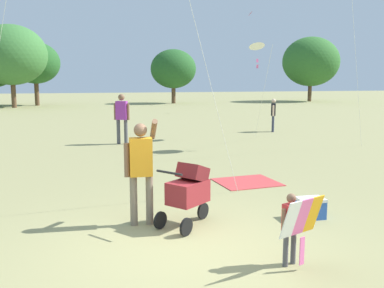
{
  "coord_description": "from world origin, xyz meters",
  "views": [
    {
      "loc": [
        -1.12,
        -5.67,
        2.39
      ],
      "look_at": [
        0.39,
        1.2,
        1.3
      ],
      "focal_mm": 40.78,
      "sensor_mm": 36.0,
      "label": 1
    }
  ],
  "objects_px": {
    "person_adult_flyer": "(141,164)",
    "stroller": "(189,189)",
    "person_sitting_far": "(122,115)",
    "picnic_blanket": "(247,182)",
    "child_with_butterfly_kite": "(293,222)",
    "cooler_box": "(311,208)",
    "kite_green_novelty": "(257,47)",
    "person_red_shirt": "(273,112)"
  },
  "relations": [
    {
      "from": "person_adult_flyer",
      "to": "cooler_box",
      "type": "xyz_separation_m",
      "value": [
        2.84,
        -0.29,
        -0.83
      ]
    },
    {
      "from": "child_with_butterfly_kite",
      "to": "picnic_blanket",
      "type": "bearing_deg",
      "value": 77.81
    },
    {
      "from": "child_with_butterfly_kite",
      "to": "kite_green_novelty",
      "type": "distance_m",
      "value": 12.08
    },
    {
      "from": "stroller",
      "to": "picnic_blanket",
      "type": "distance_m",
      "value": 3.23
    },
    {
      "from": "person_red_shirt",
      "to": "person_adult_flyer",
      "type": "bearing_deg",
      "value": -122.24
    },
    {
      "from": "child_with_butterfly_kite",
      "to": "person_red_shirt",
      "type": "xyz_separation_m",
      "value": [
        5.15,
        12.86,
        0.26
      ]
    },
    {
      "from": "person_sitting_far",
      "to": "picnic_blanket",
      "type": "relative_size",
      "value": 1.33
    },
    {
      "from": "child_with_butterfly_kite",
      "to": "picnic_blanket",
      "type": "relative_size",
      "value": 0.71
    },
    {
      "from": "kite_green_novelty",
      "to": "person_sitting_far",
      "type": "distance_m",
      "value": 5.73
    },
    {
      "from": "picnic_blanket",
      "to": "cooler_box",
      "type": "relative_size",
      "value": 2.97
    },
    {
      "from": "child_with_butterfly_kite",
      "to": "kite_green_novelty",
      "type": "bearing_deg",
      "value": 71.74
    },
    {
      "from": "stroller",
      "to": "cooler_box",
      "type": "xyz_separation_m",
      "value": [
        2.11,
        -0.08,
        -0.43
      ]
    },
    {
      "from": "kite_green_novelty",
      "to": "person_red_shirt",
      "type": "xyz_separation_m",
      "value": [
        1.48,
        1.73,
        -2.65
      ]
    },
    {
      "from": "person_adult_flyer",
      "to": "stroller",
      "type": "height_order",
      "value": "person_adult_flyer"
    },
    {
      "from": "kite_green_novelty",
      "to": "person_red_shirt",
      "type": "distance_m",
      "value": 3.49
    },
    {
      "from": "person_red_shirt",
      "to": "person_sitting_far",
      "type": "relative_size",
      "value": 0.81
    },
    {
      "from": "person_adult_flyer",
      "to": "person_red_shirt",
      "type": "bearing_deg",
      "value": 57.76
    },
    {
      "from": "person_adult_flyer",
      "to": "person_sitting_far",
      "type": "bearing_deg",
      "value": 88.63
    },
    {
      "from": "person_adult_flyer",
      "to": "kite_green_novelty",
      "type": "height_order",
      "value": "kite_green_novelty"
    },
    {
      "from": "stroller",
      "to": "kite_green_novelty",
      "type": "xyz_separation_m",
      "value": [
        4.64,
        9.34,
        2.89
      ]
    },
    {
      "from": "stroller",
      "to": "person_red_shirt",
      "type": "relative_size",
      "value": 0.72
    },
    {
      "from": "picnic_blanket",
      "to": "stroller",
      "type": "bearing_deg",
      "value": -126.81
    },
    {
      "from": "person_adult_flyer",
      "to": "cooler_box",
      "type": "height_order",
      "value": "person_adult_flyer"
    },
    {
      "from": "person_adult_flyer",
      "to": "stroller",
      "type": "bearing_deg",
      "value": -15.53
    },
    {
      "from": "stroller",
      "to": "person_sitting_far",
      "type": "relative_size",
      "value": 0.58
    },
    {
      "from": "person_adult_flyer",
      "to": "person_sitting_far",
      "type": "distance_m",
      "value": 8.75
    },
    {
      "from": "person_red_shirt",
      "to": "person_sitting_far",
      "type": "height_order",
      "value": "person_sitting_far"
    },
    {
      "from": "kite_green_novelty",
      "to": "cooler_box",
      "type": "height_order",
      "value": "kite_green_novelty"
    },
    {
      "from": "person_sitting_far",
      "to": "cooler_box",
      "type": "bearing_deg",
      "value": -73.73
    },
    {
      "from": "kite_green_novelty",
      "to": "person_sitting_far",
      "type": "height_order",
      "value": "kite_green_novelty"
    },
    {
      "from": "person_sitting_far",
      "to": "stroller",
      "type": "bearing_deg",
      "value": -86.62
    },
    {
      "from": "person_sitting_far",
      "to": "cooler_box",
      "type": "height_order",
      "value": "person_sitting_far"
    },
    {
      "from": "child_with_butterfly_kite",
      "to": "person_sitting_far",
      "type": "distance_m",
      "value": 10.85
    },
    {
      "from": "kite_green_novelty",
      "to": "cooler_box",
      "type": "distance_m",
      "value": 10.3
    },
    {
      "from": "child_with_butterfly_kite",
      "to": "person_adult_flyer",
      "type": "xyz_separation_m",
      "value": [
        -1.7,
        2.0,
        0.42
      ]
    },
    {
      "from": "child_with_butterfly_kite",
      "to": "person_red_shirt",
      "type": "height_order",
      "value": "person_red_shirt"
    },
    {
      "from": "person_red_shirt",
      "to": "picnic_blanket",
      "type": "height_order",
      "value": "person_red_shirt"
    },
    {
      "from": "person_sitting_far",
      "to": "person_adult_flyer",
      "type": "bearing_deg",
      "value": -91.37
    },
    {
      "from": "person_adult_flyer",
      "to": "kite_green_novelty",
      "type": "distance_m",
      "value": 10.89
    },
    {
      "from": "person_red_shirt",
      "to": "cooler_box",
      "type": "xyz_separation_m",
      "value": [
        -4.01,
        -11.15,
        -0.67
      ]
    },
    {
      "from": "person_red_shirt",
      "to": "cooler_box",
      "type": "bearing_deg",
      "value": -109.76
    },
    {
      "from": "person_sitting_far",
      "to": "child_with_butterfly_kite",
      "type": "bearing_deg",
      "value": -82.09
    }
  ]
}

